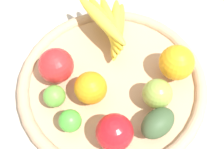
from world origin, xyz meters
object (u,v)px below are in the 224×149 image
object	(u,v)px
orange_0	(91,88)
orange_1	(177,63)
apple_2	(56,66)
avocado	(158,123)
lime_0	(54,96)
apple_1	(157,94)
apple_0	(115,132)
lime_1	(70,121)
banana_bunch	(110,25)

from	to	relation	value
orange_0	orange_1	xyz separation A→B (m)	(-0.11, 0.17, 0.00)
apple_2	avocado	xyz separation A→B (m)	(0.07, 0.24, -0.01)
avocado	orange_0	bearing A→B (deg)	-103.58
lime_0	apple_2	xyz separation A→B (m)	(-0.06, -0.02, 0.02)
orange_0	apple_1	bearing A→B (deg)	100.34
apple_2	apple_1	world-z (taller)	apple_2
apple_0	avocado	world-z (taller)	apple_0
apple_2	orange_0	world-z (taller)	apple_2
avocado	lime_0	bearing A→B (deg)	-90.87
lime_1	apple_2	world-z (taller)	apple_2
banana_bunch	apple_0	world-z (taller)	banana_bunch
lime_1	orange_0	size ratio (longest dim) A/B	0.67
banana_bunch	lime_1	size ratio (longest dim) A/B	3.90
apple_1	avocado	size ratio (longest dim) A/B	0.81
apple_0	apple_1	bearing A→B (deg)	149.15
lime_1	lime_0	world-z (taller)	same
orange_1	apple_0	bearing A→B (deg)	-25.38
apple_0	lime_1	bearing A→B (deg)	-92.76
apple_0	orange_1	xyz separation A→B (m)	(-0.19, 0.09, 0.00)
lime_0	orange_1	xyz separation A→B (m)	(-0.14, 0.24, 0.02)
apple_0	lime_0	world-z (taller)	apple_0
lime_1	apple_2	xyz separation A→B (m)	(-0.11, -0.07, 0.02)
apple_0	apple_1	xyz separation A→B (m)	(-0.11, 0.06, -0.01)
banana_bunch	lime_1	world-z (taller)	banana_bunch
apple_0	lime_1	size ratio (longest dim) A/B	1.57
orange_1	avocado	xyz separation A→B (m)	(0.15, -0.01, -0.01)
avocado	orange_1	bearing A→B (deg)	174.85
apple_2	apple_1	bearing A→B (deg)	88.42
lime_0	orange_0	bearing A→B (deg)	115.23
lime_1	apple_1	bearing A→B (deg)	122.98
lime_0	orange_1	size ratio (longest dim) A/B	0.61
lime_0	avocado	size ratio (longest dim) A/B	0.61
lime_1	apple_1	xyz separation A→B (m)	(-0.10, 0.16, 0.01)
apple_1	orange_0	bearing A→B (deg)	-79.66
apple_0	avocado	xyz separation A→B (m)	(-0.05, 0.08, -0.01)
lime_1	lime_0	size ratio (longest dim) A/B	0.98
banana_bunch	avocado	bearing A→B (deg)	36.61
apple_0	apple_1	size ratio (longest dim) A/B	1.16
lime_0	lime_1	bearing A→B (deg)	49.08
apple_2	orange_0	distance (m)	0.09
banana_bunch	orange_1	bearing A→B (deg)	68.73
apple_0	apple_1	distance (m)	0.13
banana_bunch	orange_1	world-z (taller)	orange_1
banana_bunch	apple_2	distance (m)	0.17
apple_2	orange_1	size ratio (longest dim) A/B	0.99
orange_1	apple_1	world-z (taller)	orange_1
orange_0	apple_2	bearing A→B (deg)	-109.49
orange_0	orange_1	distance (m)	0.20
avocado	apple_2	bearing A→B (deg)	-105.81
lime_0	apple_2	size ratio (longest dim) A/B	0.61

